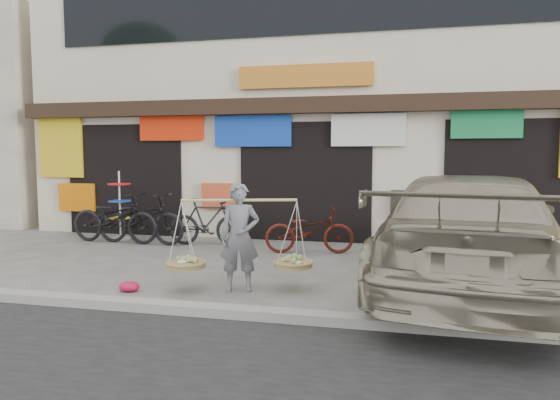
% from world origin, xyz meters
% --- Properties ---
extents(ground, '(70.00, 70.00, 0.00)m').
position_xyz_m(ground, '(0.00, 0.00, 0.00)').
color(ground, slate).
rests_on(ground, ground).
extents(kerb, '(70.00, 0.25, 0.12)m').
position_xyz_m(kerb, '(0.00, -2.00, 0.06)').
color(kerb, gray).
rests_on(kerb, ground).
extents(shophouse_block, '(14.00, 6.32, 7.00)m').
position_xyz_m(shophouse_block, '(-0.00, 6.42, 3.45)').
color(shophouse_block, beige).
rests_on(shophouse_block, ground).
extents(street_vendor, '(2.05, 0.95, 1.56)m').
position_xyz_m(street_vendor, '(-0.19, -0.85, 0.72)').
color(street_vendor, slate).
rests_on(street_vendor, ground).
extents(bike_0, '(2.18, 0.88, 1.12)m').
position_xyz_m(bike_0, '(-4.10, 2.33, 0.56)').
color(bike_0, black).
rests_on(bike_0, ground).
extents(bike_1, '(1.74, 0.65, 1.02)m').
position_xyz_m(bike_1, '(-1.97, 2.50, 0.51)').
color(bike_1, black).
rests_on(bike_1, ground).
extents(bike_2, '(1.85, 0.95, 0.93)m').
position_xyz_m(bike_2, '(0.34, 2.10, 0.46)').
color(bike_2, '#50170D').
rests_on(bike_2, ground).
extents(bike_3, '(2.18, 0.88, 1.12)m').
position_xyz_m(bike_3, '(-3.47, 2.33, 0.56)').
color(bike_3, black).
rests_on(bike_3, ground).
extents(suv, '(3.16, 6.08, 1.68)m').
position_xyz_m(suv, '(3.01, -0.08, 0.84)').
color(suv, '#A9A288').
rests_on(suv, ground).
extents(display_rack, '(0.44, 0.44, 1.59)m').
position_xyz_m(display_rack, '(-4.23, 2.78, 0.64)').
color(display_rack, silver).
rests_on(display_rack, ground).
extents(red_bag, '(0.31, 0.25, 0.14)m').
position_xyz_m(red_bag, '(-1.73, -1.25, 0.07)').
color(red_bag, '#C4123C').
rests_on(red_bag, ground).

